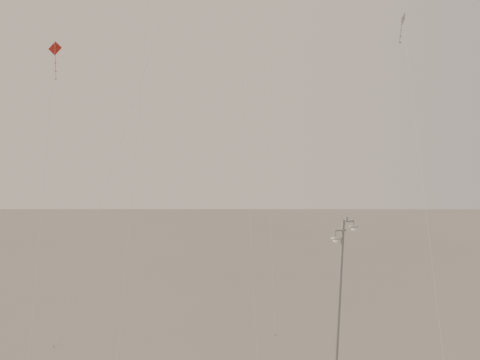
{
  "coord_description": "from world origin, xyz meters",
  "views": [
    {
      "loc": [
        2.9,
        -27.53,
        13.29
      ],
      "look_at": [
        2.89,
        5.0,
        10.71
      ],
      "focal_mm": 50.0,
      "sensor_mm": 36.0,
      "label": 1
    }
  ],
  "objects": [
    {
      "name": "kite_1",
      "position": [
        -2.33,
        10.65,
        19.41
      ],
      "size": [
        1.29,
        9.6,
        25.2
      ],
      "rotation": [
        0.0,
        0.0,
        -0.64
      ],
      "color": "#35302C",
      "rests_on": "ground"
    },
    {
      "name": "kite_4",
      "position": [
        12.52,
        10.11,
        15.06
      ],
      "size": [
        0.34,
        10.76,
        20.03
      ],
      "rotation": [
        0.0,
        0.0,
        1.88
      ],
      "color": "#35302C",
      "rests_on": "ground"
    },
    {
      "name": "kite_3",
      "position": [
        -7.09,
        7.53,
        13.82
      ],
      "size": [
        2.54,
        14.24,
        18.09
      ],
      "rotation": [
        0.0,
        0.0,
        0.22
      ],
      "color": "maroon",
      "rests_on": "ground"
    },
    {
      "name": "street_lamp",
      "position": [
        8.14,
        6.77,
        4.61
      ],
      "size": [
        1.52,
        0.93,
        8.65
      ],
      "color": "gray",
      "rests_on": "ground"
    }
  ]
}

